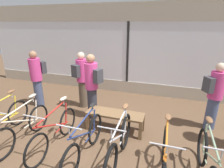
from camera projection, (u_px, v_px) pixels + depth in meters
The scene contains 14 objects.
ground_plane at pixel (91, 147), 3.79m from camera, with size 24.00×24.00×0.00m, color brown.
shop_back_wall at pixel (128, 50), 6.24m from camera, with size 12.00×0.08×3.20m.
bicycle_far_left at pixel (1, 121), 4.09m from camera, with size 0.46×1.70×1.01m.
bicycle_left at pixel (23, 127), 3.84m from camera, with size 0.46×1.71×1.01m.
bicycle_center_left at pixel (55, 132), 3.69m from camera, with size 0.46×1.71×1.01m.
bicycle_center at pixel (85, 142), 3.38m from camera, with size 0.46×1.73×1.02m.
bicycle_center_right at pixel (119, 145), 3.25m from camera, with size 0.46×1.77×1.06m.
bicycle_right at pixel (164, 160), 2.92m from camera, with size 0.46×1.70×1.03m.
bicycle_far_right at pixel (207, 164), 2.83m from camera, with size 0.46×1.69×1.03m.
display_bench at pixel (115, 116), 4.27m from camera, with size 1.40×0.44×0.48m.
customer_near_rack at pixel (92, 85), 4.66m from camera, with size 0.54×0.42×1.80m.
customer_by_window at pixel (214, 95), 4.19m from camera, with size 0.56×0.49×1.70m.
customer_mid_floor at pixel (82, 78), 5.33m from camera, with size 0.43×0.55×1.74m.
customer_near_bench at pixel (37, 77), 5.40m from camera, with size 0.49×0.56×1.77m.
Camera 1 is at (1.40, -2.82, 2.56)m, focal length 28.00 mm.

